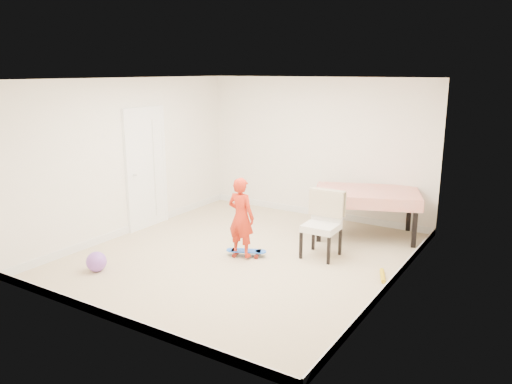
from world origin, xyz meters
The scene contains 17 objects.
ground centered at (0.00, 0.00, 0.00)m, with size 5.00×5.00×0.00m, color tan.
ceiling centered at (0.00, 0.00, 2.58)m, with size 4.50×5.00×0.04m, color white.
wall_back centered at (0.00, 2.48, 1.30)m, with size 4.50×0.04×2.60m, color white.
wall_front centered at (0.00, -2.48, 1.30)m, with size 4.50×0.04×2.60m, color white.
wall_left centered at (-2.23, 0.00, 1.30)m, with size 0.04×5.00×2.60m, color white.
wall_right centered at (2.23, 0.00, 1.30)m, with size 0.04×5.00×2.60m, color white.
door centered at (-2.22, 0.30, 1.02)m, with size 0.10×0.94×2.11m, color white.
baseboard_back centered at (0.00, 2.49, 0.06)m, with size 4.50×0.02×0.12m, color white.
baseboard_front centered at (0.00, -2.49, 0.06)m, with size 4.50×0.02×0.12m, color white.
baseboard_left centered at (-2.24, 0.00, 0.06)m, with size 0.02×5.00×0.12m, color white.
baseboard_right centered at (2.24, 0.00, 0.06)m, with size 0.02×5.00×0.12m, color white.
dining_table centered at (1.24, 1.83, 0.39)m, with size 1.68×1.05×0.79m, color #A91909, non-canonical shape.
dining_chair centered at (1.02, 0.55, 0.50)m, with size 0.54×0.62×0.99m, color white, non-canonical shape.
skateboard centered at (0.06, -0.02, 0.05)m, with size 0.61×0.22×0.09m, color blue, non-canonical shape.
child centered at (0.04, -0.11, 0.59)m, with size 0.43×0.28×1.18m, color red.
balloon centered at (-1.38, -1.60, 0.14)m, with size 0.28×0.28×0.28m, color #9254CA.
foam_toy centered at (2.06, 0.27, 0.03)m, with size 0.06×0.06×0.40m, color gold.
Camera 1 is at (3.91, -5.92, 2.72)m, focal length 35.00 mm.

